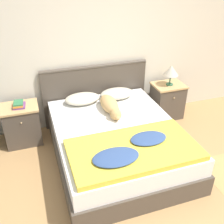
{
  "coord_description": "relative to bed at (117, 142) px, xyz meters",
  "views": [
    {
      "loc": [
        -1.04,
        -1.56,
        2.3
      ],
      "look_at": [
        -0.1,
        1.25,
        0.59
      ],
      "focal_mm": 42.0,
      "sensor_mm": 36.0,
      "label": 1
    }
  ],
  "objects": [
    {
      "name": "ground_plane",
      "position": [
        0.1,
        -1.06,
        -0.24
      ],
      "size": [
        16.0,
        16.0,
        0.0
      ],
      "primitive_type": "plane",
      "color": "tan"
    },
    {
      "name": "wall_back",
      "position": [
        0.1,
        1.07,
        1.03
      ],
      "size": [
        9.0,
        0.06,
        2.55
      ],
      "color": "beige",
      "rests_on": "ground_plane"
    },
    {
      "name": "bed",
      "position": [
        0.0,
        0.0,
        0.0
      ],
      "size": [
        1.57,
        1.96,
        0.49
      ],
      "color": "#4C4238",
      "rests_on": "ground_plane"
    },
    {
      "name": "headboard",
      "position": [
        0.0,
        1.0,
        0.26
      ],
      "size": [
        1.65,
        0.06,
        0.96
      ],
      "color": "#4C4238",
      "rests_on": "ground_plane"
    },
    {
      "name": "nightstand_left",
      "position": [
        -1.15,
        0.75,
        0.05
      ],
      "size": [
        0.5,
        0.41,
        0.58
      ],
      "color": "#4C4238",
      "rests_on": "ground_plane"
    },
    {
      "name": "nightstand_right",
      "position": [
        1.15,
        0.75,
        0.05
      ],
      "size": [
        0.5,
        0.41,
        0.58
      ],
      "color": "#4C4238",
      "rests_on": "ground_plane"
    },
    {
      "name": "pillow_left",
      "position": [
        -0.27,
        0.76,
        0.32
      ],
      "size": [
        0.51,
        0.34,
        0.13
      ],
      "color": "beige",
      "rests_on": "bed"
    },
    {
      "name": "pillow_right",
      "position": [
        0.27,
        0.76,
        0.32
      ],
      "size": [
        0.51,
        0.34,
        0.13
      ],
      "color": "beige",
      "rests_on": "bed"
    },
    {
      "name": "quilt",
      "position": [
        -0.01,
        -0.55,
        0.29
      ],
      "size": [
        1.41,
        0.78,
        0.11
      ],
      "color": "yellow",
      "rests_on": "bed"
    },
    {
      "name": "dog",
      "position": [
        0.04,
        0.4,
        0.33
      ],
      "size": [
        0.22,
        0.7,
        0.18
      ],
      "color": "tan",
      "rests_on": "bed"
    },
    {
      "name": "book_stack",
      "position": [
        -1.15,
        0.74,
        0.38
      ],
      "size": [
        0.17,
        0.2,
        0.07
      ],
      "color": "#703D7F",
      "rests_on": "nightstand_left"
    },
    {
      "name": "table_lamp",
      "position": [
        1.15,
        0.74,
        0.58
      ],
      "size": [
        0.23,
        0.23,
        0.32
      ],
      "color": "#336B4C",
      "rests_on": "nightstand_right"
    }
  ]
}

